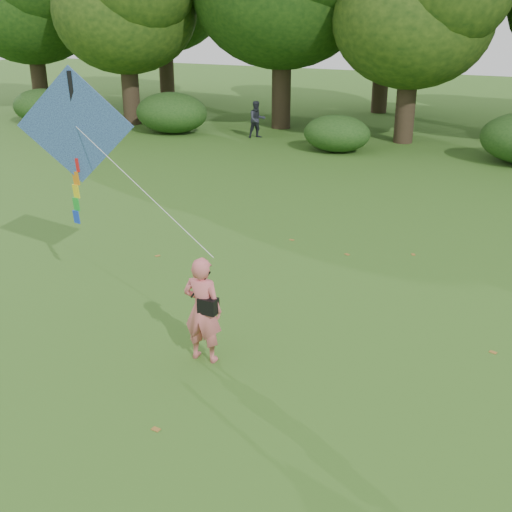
% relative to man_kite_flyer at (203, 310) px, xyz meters
% --- Properties ---
extents(ground, '(100.00, 100.00, 0.00)m').
position_rel_man_kite_flyer_xyz_m(ground, '(0.97, -0.91, -0.90)').
color(ground, '#265114').
rests_on(ground, ground).
extents(man_kite_flyer, '(0.67, 0.45, 1.79)m').
position_rel_man_kite_flyer_xyz_m(man_kite_flyer, '(0.00, 0.00, 0.00)').
color(man_kite_flyer, '#DC676A').
rests_on(man_kite_flyer, ground).
extents(bystander_left, '(0.97, 0.97, 1.58)m').
position_rel_man_kite_flyer_xyz_m(bystander_left, '(-7.04, 17.42, -0.10)').
color(bystander_left, '#272A34').
rests_on(bystander_left, ground).
extents(crossbody_bag, '(0.43, 0.20, 0.71)m').
position_rel_man_kite_flyer_xyz_m(crossbody_bag, '(0.12, -0.03, 0.12)').
color(crossbody_bag, black).
rests_on(crossbody_bag, ground).
extents(flying_kite, '(4.52, 1.71, 2.98)m').
position_rel_man_kite_flyer_xyz_m(flying_kite, '(-3.25, 1.24, 2.43)').
color(flying_kite, '#225096').
rests_on(flying_kite, ground).
extents(shrub_band, '(39.15, 3.22, 1.88)m').
position_rel_man_kite_flyer_xyz_m(shrub_band, '(0.25, 16.69, -0.04)').
color(shrub_band, '#264919').
rests_on(shrub_band, ground).
extents(fallen_leaves, '(10.33, 12.24, 0.01)m').
position_rel_man_kite_flyer_xyz_m(fallen_leaves, '(1.11, 2.29, -0.89)').
color(fallen_leaves, olive).
rests_on(fallen_leaves, ground).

